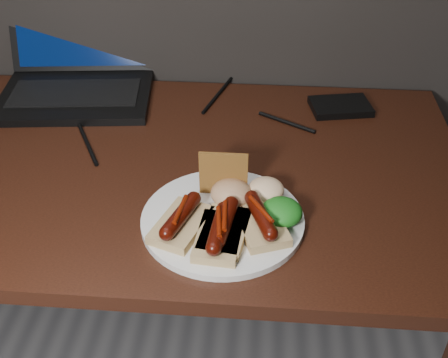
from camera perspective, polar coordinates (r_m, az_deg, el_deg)
desk at (r=1.18m, az=-11.13°, el=-1.65°), size 1.40×0.70×0.75m
laptop at (r=1.39m, az=-14.68°, el=10.92°), size 0.38×0.36×0.25m
hard_drive at (r=1.30m, az=11.74°, el=7.23°), size 0.15×0.11×0.02m
desk_cables at (r=1.25m, az=-9.68°, el=5.91°), size 0.82×0.45×0.01m
plate at (r=0.96m, az=-0.14°, el=-4.16°), size 0.28×0.28×0.01m
bread_sausage_left at (r=0.92m, az=-4.39°, el=-4.25°), size 0.10×0.13×0.04m
bread_sausage_center at (r=0.91m, az=0.07°, el=-4.90°), size 0.09×0.12×0.04m
bread_sausage_right at (r=0.92m, az=3.72°, el=-4.22°), size 0.11×0.13×0.04m
bread_sausage_extra at (r=0.90m, az=-0.51°, el=-5.53°), size 0.08×0.12×0.04m
crispbread at (r=0.98m, az=-0.06°, el=0.54°), size 0.08×0.01×0.08m
salad_greens at (r=0.94m, az=5.87°, el=-3.35°), size 0.07×0.07×0.04m
salsa_mound at (r=0.97m, az=0.73°, el=-1.43°), size 0.07×0.07×0.04m
coleslaw_mound at (r=0.98m, az=4.28°, el=-1.09°), size 0.06×0.06×0.04m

